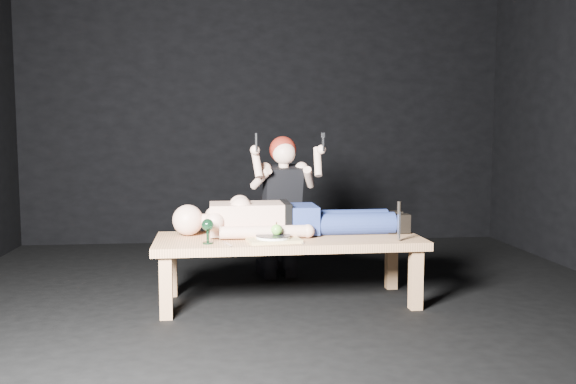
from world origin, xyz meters
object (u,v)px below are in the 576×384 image
object	(u,v)px
kneeling_woman	(280,206)
goblet	(208,231)
table	(289,270)
serving_tray	(273,240)
carving_knife	(399,221)

from	to	relation	value
kneeling_woman	goblet	xyz separation A→B (m)	(-0.54, -0.87, -0.05)
table	serving_tray	xyz separation A→B (m)	(-0.12, -0.15, 0.24)
table	serving_tray	bearing A→B (deg)	-128.90
table	carving_knife	distance (m)	0.81
goblet	kneeling_woman	bearing A→B (deg)	58.11
kneeling_woman	carving_knife	bearing A→B (deg)	-60.98
kneeling_woman	serving_tray	xyz separation A→B (m)	(-0.12, -0.82, -0.12)
kneeling_woman	goblet	world-z (taller)	kneeling_woman
carving_knife	kneeling_woman	bearing A→B (deg)	126.13
serving_tray	carving_knife	size ratio (longest dim) A/B	1.29
table	goblet	world-z (taller)	goblet
serving_tray	goblet	size ratio (longest dim) A/B	2.09
serving_tray	carving_knife	world-z (taller)	carving_knife
table	serving_tray	world-z (taller)	serving_tray
table	carving_knife	size ratio (longest dim) A/B	6.89
kneeling_woman	carving_knife	distance (m)	1.13
goblet	serving_tray	bearing A→B (deg)	5.77
kneeling_woman	serving_tray	bearing A→B (deg)	-106.88
serving_tray	carving_knife	distance (m)	0.82
serving_tray	goblet	distance (m)	0.43
carving_knife	serving_tray	bearing A→B (deg)	173.43
kneeling_woman	carving_knife	xyz separation A→B (m)	(0.69, -0.90, 0.00)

